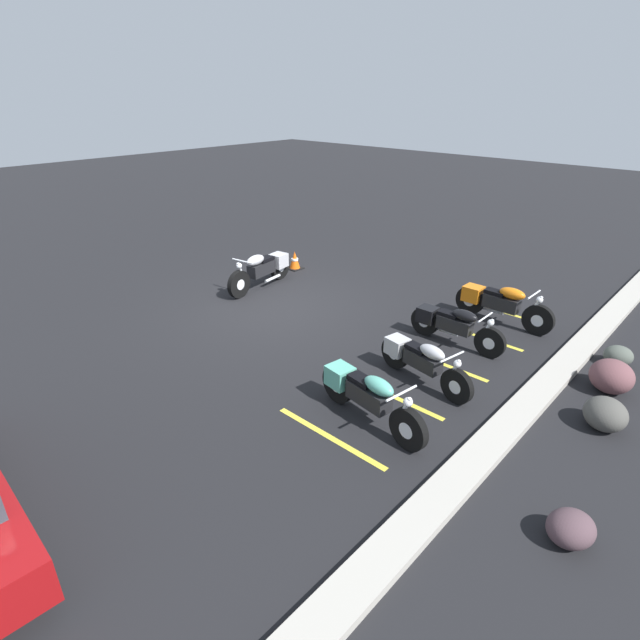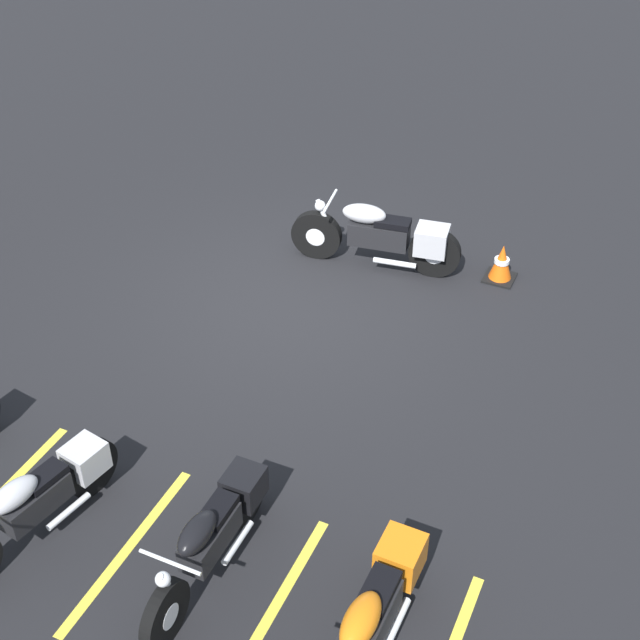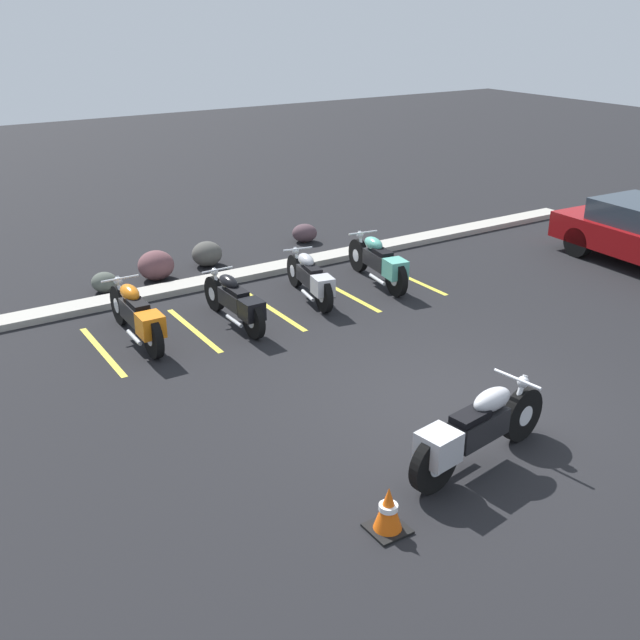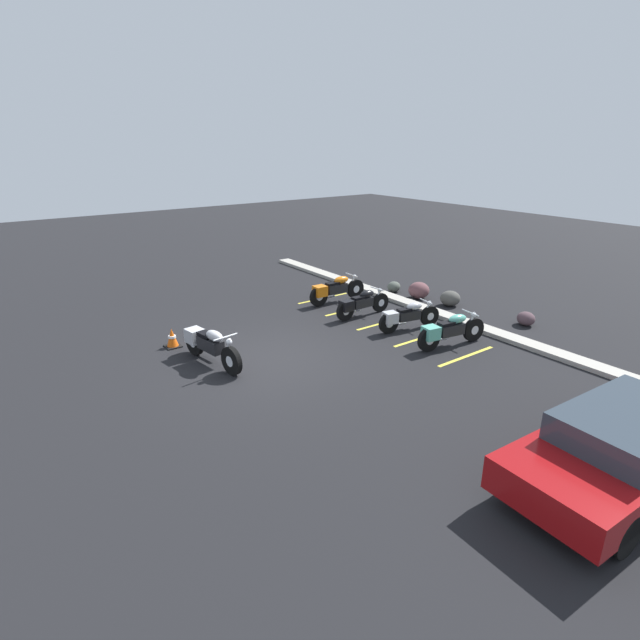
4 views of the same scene
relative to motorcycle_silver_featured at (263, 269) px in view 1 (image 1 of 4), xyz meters
name	(u,v)px [view 1 (image 1 of 4)]	position (x,y,z in m)	size (l,w,h in m)	color
ground	(274,307)	(0.74, 1.21, -0.49)	(60.00, 60.00, 0.00)	black
motorcycle_silver_featured	(263,269)	(0.00, 0.00, 0.00)	(2.33, 0.75, 0.92)	black
parked_bike_0	(499,303)	(-2.05, 5.49, -0.02)	(0.63, 2.24, 0.88)	black
parked_bike_1	(452,324)	(-0.43, 5.26, -0.06)	(0.58, 2.07, 0.81)	black
parked_bike_2	(420,360)	(1.25, 5.57, -0.06)	(0.70, 2.04, 0.81)	black
parked_bike_3	(366,395)	(2.80, 5.57, -0.03)	(0.71, 2.20, 0.87)	black
concrete_curb	(528,405)	(0.74, 7.34, -0.43)	(18.00, 0.50, 0.12)	#A8A399
landscape_rock_0	(605,414)	(0.48, 8.40, -0.23)	(0.66, 0.62, 0.51)	#494843
landscape_rock_1	(612,376)	(-0.71, 8.17, -0.20)	(0.72, 0.70, 0.58)	brown
landscape_rock_2	(571,528)	(3.07, 8.75, -0.28)	(0.57, 0.50, 0.41)	#4C383F
landscape_rock_3	(618,356)	(-1.79, 8.02, -0.30)	(0.51, 0.47, 0.38)	#4A5149
traffic_cone	(295,261)	(-1.54, -0.39, -0.25)	(0.40, 0.40, 0.52)	black
stall_line_0	(506,313)	(-2.67, 5.46, -0.49)	(0.10, 2.10, 0.00)	gold
stall_line_1	(475,335)	(-1.12, 5.46, -0.49)	(0.10, 2.10, 0.00)	gold
stall_line_2	(437,362)	(0.42, 5.46, -0.49)	(0.10, 2.10, 0.00)	gold
stall_line_3	(390,395)	(1.97, 5.46, -0.49)	(0.10, 2.10, 0.00)	gold
stall_line_4	(330,437)	(3.52, 5.46, -0.49)	(0.10, 2.10, 0.00)	gold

